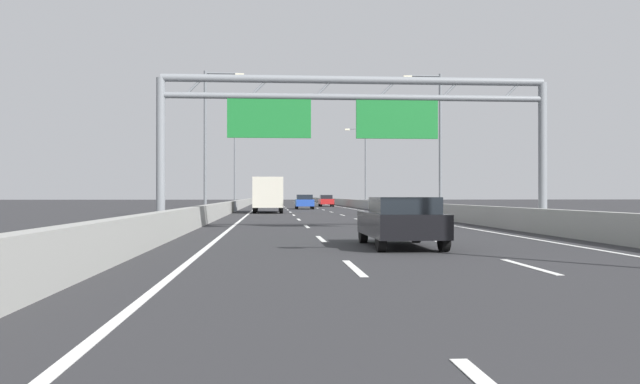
{
  "coord_description": "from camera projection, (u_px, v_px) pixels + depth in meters",
  "views": [
    {
      "loc": [
        -3.46,
        -0.85,
        1.46
      ],
      "look_at": [
        0.6,
        54.73,
        1.74
      ],
      "focal_mm": 37.61,
      "sensor_mm": 36.0,
      "label": 1
    }
  ],
  "objects": [
    {
      "name": "ground_plane",
      "position": [
        294.0,
        205.0,
        100.82
      ],
      "size": [
        260.0,
        260.0,
        0.0
      ],
      "primitive_type": "plane",
      "color": "#2D2D30"
    },
    {
      "name": "lane_dash_left_1",
      "position": [
        354.0,
        268.0,
        13.42
      ],
      "size": [
        0.16,
        3.0,
        0.01
      ],
      "primitive_type": "cube",
      "color": "white",
      "rests_on": "ground_plane"
    },
    {
      "name": "lane_dash_left_2",
      "position": [
        321.0,
        239.0,
        22.4
      ],
      "size": [
        0.16,
        3.0,
        0.01
      ],
      "primitive_type": "cube",
      "color": "white",
      "rests_on": "ground_plane"
    },
    {
      "name": "lane_dash_left_3",
      "position": [
        307.0,
        226.0,
        31.38
      ],
      "size": [
        0.16,
        3.0,
        0.01
      ],
      "primitive_type": "cube",
      "color": "white",
      "rests_on": "ground_plane"
    },
    {
      "name": "lane_dash_left_4",
      "position": [
        299.0,
        220.0,
        40.35
      ],
      "size": [
        0.16,
        3.0,
        0.01
      ],
      "primitive_type": "cube",
      "color": "white",
      "rests_on": "ground_plane"
    },
    {
      "name": "lane_dash_left_5",
      "position": [
        294.0,
        215.0,
        49.33
      ],
      "size": [
        0.16,
        3.0,
        0.01
      ],
      "primitive_type": "cube",
      "color": "white",
      "rests_on": "ground_plane"
    },
    {
      "name": "lane_dash_left_6",
      "position": [
        290.0,
        212.0,
        58.31
      ],
      "size": [
        0.16,
        3.0,
        0.01
      ],
      "primitive_type": "cube",
      "color": "white",
      "rests_on": "ground_plane"
    },
    {
      "name": "lane_dash_left_7",
      "position": [
        288.0,
        210.0,
        67.28
      ],
      "size": [
        0.16,
        3.0,
        0.01
      ],
      "primitive_type": "cube",
      "color": "white",
      "rests_on": "ground_plane"
    },
    {
      "name": "lane_dash_left_8",
      "position": [
        286.0,
        208.0,
        76.26
      ],
      "size": [
        0.16,
        3.0,
        0.01
      ],
      "primitive_type": "cube",
      "color": "white",
      "rests_on": "ground_plane"
    },
    {
      "name": "lane_dash_left_9",
      "position": [
        284.0,
        207.0,
        85.23
      ],
      "size": [
        0.16,
        3.0,
        0.01
      ],
      "primitive_type": "cube",
      "color": "white",
      "rests_on": "ground_plane"
    },
    {
      "name": "lane_dash_left_10",
      "position": [
        283.0,
        206.0,
        94.21
      ],
      "size": [
        0.16,
        3.0,
        0.01
      ],
      "primitive_type": "cube",
      "color": "white",
      "rests_on": "ground_plane"
    },
    {
      "name": "lane_dash_left_11",
      "position": [
        282.0,
        205.0,
        103.19
      ],
      "size": [
        0.16,
        3.0,
        0.01
      ],
      "primitive_type": "cube",
      "color": "white",
      "rests_on": "ground_plane"
    },
    {
      "name": "lane_dash_left_12",
      "position": [
        281.0,
        204.0,
        112.16
      ],
      "size": [
        0.16,
        3.0,
        0.01
      ],
      "primitive_type": "cube",
      "color": "white",
      "rests_on": "ground_plane"
    },
    {
      "name": "lane_dash_left_13",
      "position": [
        280.0,
        203.0,
        121.14
      ],
      "size": [
        0.16,
        3.0,
        0.01
      ],
      "primitive_type": "cube",
      "color": "white",
      "rests_on": "ground_plane"
    },
    {
      "name": "lane_dash_left_14",
      "position": [
        280.0,
        203.0,
        130.11
      ],
      "size": [
        0.16,
        3.0,
        0.01
      ],
      "primitive_type": "cube",
      "color": "white",
      "rests_on": "ground_plane"
    },
    {
      "name": "lane_dash_left_15",
      "position": [
        279.0,
        202.0,
        139.09
      ],
      "size": [
        0.16,
        3.0,
        0.01
      ],
      "primitive_type": "cube",
      "color": "white",
      "rests_on": "ground_plane"
    },
    {
      "name": "lane_dash_left_16",
      "position": [
        279.0,
        202.0,
        148.07
      ],
      "size": [
        0.16,
        3.0,
        0.01
      ],
      "primitive_type": "cube",
      "color": "white",
      "rests_on": "ground_plane"
    },
    {
      "name": "lane_dash_left_17",
      "position": [
        278.0,
        202.0,
        157.04
      ],
      "size": [
        0.16,
        3.0,
        0.01
      ],
      "primitive_type": "cube",
      "color": "white",
      "rests_on": "ground_plane"
    },
    {
      "name": "lane_dash_right_1",
      "position": [
        529.0,
        267.0,
        13.69
      ],
      "size": [
        0.16,
        3.0,
        0.01
      ],
      "primitive_type": "cube",
      "color": "white",
      "rests_on": "ground_plane"
    },
    {
      "name": "lane_dash_right_2",
      "position": [
        427.0,
        238.0,
        22.66
      ],
      "size": [
        0.16,
        3.0,
        0.01
      ],
      "primitive_type": "cube",
      "color": "white",
      "rests_on": "ground_plane"
    },
    {
      "name": "lane_dash_right_3",
      "position": [
        383.0,
        226.0,
        31.64
      ],
      "size": [
        0.16,
        3.0,
        0.01
      ],
      "primitive_type": "cube",
      "color": "white",
      "rests_on": "ground_plane"
    },
    {
      "name": "lane_dash_right_4",
      "position": [
        358.0,
        219.0,
        40.62
      ],
      "size": [
        0.16,
        3.0,
        0.01
      ],
      "primitive_type": "cube",
      "color": "white",
      "rests_on": "ground_plane"
    },
    {
      "name": "lane_dash_right_5",
      "position": [
        342.0,
        215.0,
        49.59
      ],
      "size": [
        0.16,
        3.0,
        0.01
      ],
      "primitive_type": "cube",
      "color": "white",
      "rests_on": "ground_plane"
    },
    {
      "name": "lane_dash_right_6",
      "position": [
        331.0,
        212.0,
        58.57
      ],
      "size": [
        0.16,
        3.0,
        0.01
      ],
      "primitive_type": "cube",
      "color": "white",
      "rests_on": "ground_plane"
    },
    {
      "name": "lane_dash_right_7",
      "position": [
        323.0,
        210.0,
        67.54
      ],
      "size": [
        0.16,
        3.0,
        0.01
      ],
      "primitive_type": "cube",
      "color": "white",
      "rests_on": "ground_plane"
    },
    {
      "name": "lane_dash_right_8",
      "position": [
        317.0,
        208.0,
        76.52
      ],
      "size": [
        0.16,
        3.0,
        0.01
      ],
      "primitive_type": "cube",
      "color": "white",
      "rests_on": "ground_plane"
    },
    {
      "name": "lane_dash_right_9",
      "position": [
        312.0,
        207.0,
        85.5
      ],
      "size": [
        0.16,
        3.0,
        0.01
      ],
      "primitive_type": "cube",
      "color": "white",
      "rests_on": "ground_plane"
    },
    {
      "name": "lane_dash_right_10",
      "position": [
        309.0,
        206.0,
        94.47
      ],
      "size": [
        0.16,
        3.0,
        0.01
      ],
      "primitive_type": "cube",
      "color": "white",
      "rests_on": "ground_plane"
    },
    {
      "name": "lane_dash_right_11",
      "position": [
        305.0,
        205.0,
        103.45
      ],
      "size": [
        0.16,
        3.0,
        0.01
      ],
      "primitive_type": "cube",
      "color": "white",
      "rests_on": "ground_plane"
    },
    {
      "name": "lane_dash_right_12",
      "position": [
        303.0,
        204.0,
        112.42
      ],
      "size": [
        0.16,
        3.0,
        0.01
      ],
      "primitive_type": "cube",
      "color": "white",
      "rests_on": "ground_plane"
    },
    {
      "name": "lane_dash_right_13",
      "position": [
        300.0,
        203.0,
        121.4
      ],
      "size": [
        0.16,
        3.0,
        0.01
      ],
      "primitive_type": "cube",
      "color": "white",
      "rests_on": "ground_plane"
    },
    {
      "name": "lane_dash_right_14",
      "position": [
        298.0,
        203.0,
        130.38
      ],
      "size": [
        0.16,
        3.0,
        0.01
      ],
      "primitive_type": "cube",
      "color": "white",
      "rests_on": "ground_plane"
    },
    {
      "name": "lane_dash_right_15",
      "position": [
        296.0,
        202.0,
        139.35
      ],
      "size": [
        0.16,
        3.0,
        0.01
      ],
      "primitive_type": "cube",
      "color": "white",
      "rests_on": "ground_plane"
    },
    {
      "name": "lane_dash_right_16",
      "position": [
        295.0,
        202.0,
        148.33
      ],
      "size": [
        0.16,
        3.0,
        0.01
      ],
      "primitive_type": "cube",
      "color": "white",
      "rests_on": "ground_plane"
    },
    {
      "name": "lane_dash_right_17",
      "position": [
        294.0,
        202.0,
        157.3
      ],
      "size": [
        0.16,
        3.0,
        0.01
      ],
      "primitive_type": "cube",
      "color": "white",
      "rests_on": "ground_plane"
    },
    {
      "name": "edge_line_left",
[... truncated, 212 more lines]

